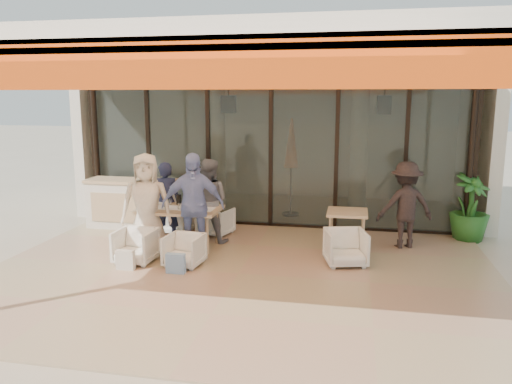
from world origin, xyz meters
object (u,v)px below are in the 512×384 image
(diner_navy, at_px, (166,201))
(side_table, at_px, (347,217))
(chair_far_left, at_px, (176,217))
(diner_cream, at_px, (147,204))
(chair_far_right, at_px, (216,220))
(side_chair, at_px, (346,246))
(standing_woman, at_px, (405,205))
(potted_palm, at_px, (470,207))
(chair_near_right, at_px, (184,249))
(diner_periwinkle, at_px, (193,206))
(dining_table, at_px, (179,211))
(chair_near_left, at_px, (136,244))
(host_counter, at_px, (132,203))
(diner_grey, at_px, (208,201))

(diner_navy, height_order, side_table, diner_navy)
(chair_far_left, xyz_separation_m, diner_cream, (0.00, -1.40, 0.57))
(chair_far_right, distance_m, side_chair, 2.91)
(side_chair, distance_m, standing_woman, 1.63)
(side_chair, distance_m, potted_palm, 3.01)
(side_table, distance_m, side_chair, 0.81)
(diner_cream, distance_m, potted_palm, 6.05)
(chair_near_right, xyz_separation_m, standing_woman, (3.60, 1.74, 0.50))
(chair_far_left, relative_size, chair_far_right, 1.05)
(diner_periwinkle, bearing_deg, chair_far_left, 108.51)
(dining_table, relative_size, chair_near_left, 2.35)
(host_counter, xyz_separation_m, chair_near_left, (1.03, -2.07, -0.21))
(diner_grey, bearing_deg, chair_far_left, -31.34)
(standing_woman, bearing_deg, diner_cream, -0.49)
(chair_far_left, relative_size, standing_woman, 0.40)
(diner_navy, distance_m, standing_woman, 4.46)
(chair_far_left, xyz_separation_m, chair_near_right, (0.84, -1.90, -0.03))
(chair_near_left, relative_size, diner_grey, 0.40)
(diner_periwinkle, xyz_separation_m, standing_woman, (3.60, 1.24, -0.11))
(potted_palm, bearing_deg, side_chair, -139.72)
(chair_near_left, bearing_deg, standing_woman, 23.58)
(chair_far_right, relative_size, diner_cream, 0.34)
(chair_far_right, height_order, diner_cream, diner_cream)
(side_table, xyz_separation_m, potted_palm, (2.29, 1.19, 0.01))
(dining_table, relative_size, chair_near_right, 2.55)
(diner_cream, height_order, side_table, diner_cream)
(diner_grey, bearing_deg, diner_navy, -0.58)
(diner_navy, bearing_deg, host_counter, -45.01)
(side_chair, bearing_deg, host_counter, 147.07)
(chair_far_right, bearing_deg, standing_woman, -167.13)
(host_counter, relative_size, diner_periwinkle, 1.02)
(diner_periwinkle, bearing_deg, standing_woman, 6.49)
(host_counter, height_order, standing_woman, standing_woman)
(standing_woman, bearing_deg, diner_periwinkle, 2.90)
(standing_woman, bearing_deg, side_table, 6.74)
(diner_grey, height_order, diner_periwinkle, diner_periwinkle)
(diner_periwinkle, bearing_deg, dining_table, 120.74)
(chair_far_left, distance_m, diner_cream, 1.51)
(dining_table, height_order, side_chair, dining_table)
(diner_grey, distance_m, side_chair, 2.76)
(chair_far_right, distance_m, diner_periwinkle, 1.52)
(chair_near_right, distance_m, diner_navy, 1.70)
(side_table, bearing_deg, diner_cream, -166.72)
(host_counter, xyz_separation_m, diner_grey, (1.87, -0.67, 0.27))
(chair_far_right, height_order, side_chair, side_chair)
(dining_table, distance_m, side_chair, 3.06)
(standing_woman, bearing_deg, diner_navy, -11.71)
(chair_far_right, relative_size, diner_periwinkle, 0.34)
(chair_far_right, bearing_deg, diner_cream, 74.50)
(diner_navy, xyz_separation_m, diner_periwinkle, (0.84, -0.90, 0.15))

